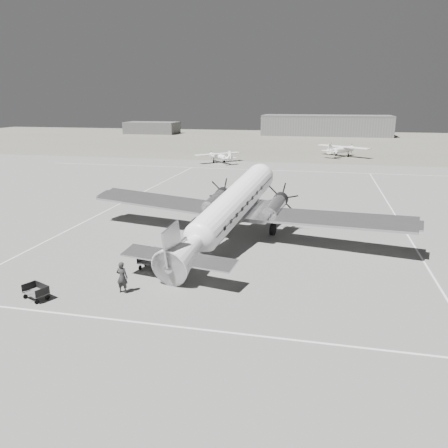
{
  "coord_description": "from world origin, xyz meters",
  "views": [
    {
      "loc": [
        4.19,
        -33.45,
        11.42
      ],
      "look_at": [
        -2.86,
        -1.8,
        2.2
      ],
      "focal_mm": 35.0,
      "sensor_mm": 36.0,
      "label": 1
    }
  ],
  "objects_px": {
    "shed_secondary": "(152,128)",
    "light_plane_right": "(342,151)",
    "ramp_agent": "(153,257)",
    "passenger": "(173,245)",
    "dc3_airliner": "(229,211)",
    "hangar_main": "(326,125)",
    "ground_crew": "(122,277)",
    "baggage_cart_near": "(152,261)",
    "baggage_cart_far": "(36,292)",
    "light_plane_left": "(219,157)"
  },
  "relations": [
    {
      "from": "hangar_main",
      "to": "baggage_cart_near",
      "type": "relative_size",
      "value": 21.83
    },
    {
      "from": "ramp_agent",
      "to": "passenger",
      "type": "height_order",
      "value": "ramp_agent"
    },
    {
      "from": "light_plane_left",
      "to": "baggage_cart_far",
      "type": "distance_m",
      "value": 59.84
    },
    {
      "from": "baggage_cart_near",
      "to": "baggage_cart_far",
      "type": "bearing_deg",
      "value": -126.6
    },
    {
      "from": "hangar_main",
      "to": "passenger",
      "type": "distance_m",
      "value": 124.19
    },
    {
      "from": "ground_crew",
      "to": "shed_secondary",
      "type": "bearing_deg",
      "value": -67.55
    },
    {
      "from": "dc3_airliner",
      "to": "passenger",
      "type": "xyz_separation_m",
      "value": [
        -3.53,
        -3.84,
        -1.94
      ]
    },
    {
      "from": "hangar_main",
      "to": "ramp_agent",
      "type": "height_order",
      "value": "hangar_main"
    },
    {
      "from": "shed_secondary",
      "to": "light_plane_right",
      "type": "height_order",
      "value": "shed_secondary"
    },
    {
      "from": "light_plane_right",
      "to": "ground_crew",
      "type": "distance_m",
      "value": 73.87
    },
    {
      "from": "shed_secondary",
      "to": "light_plane_right",
      "type": "distance_m",
      "value": 82.85
    },
    {
      "from": "hangar_main",
      "to": "baggage_cart_far",
      "type": "xyz_separation_m",
      "value": [
        -16.89,
        -132.66,
        -2.86
      ]
    },
    {
      "from": "ground_crew",
      "to": "passenger",
      "type": "xyz_separation_m",
      "value": [
        0.87,
        7.03,
        -0.18
      ]
    },
    {
      "from": "baggage_cart_far",
      "to": "passenger",
      "type": "distance_m",
      "value": 10.57
    },
    {
      "from": "light_plane_right",
      "to": "baggage_cart_far",
      "type": "height_order",
      "value": "light_plane_right"
    },
    {
      "from": "baggage_cart_far",
      "to": "passenger",
      "type": "bearing_deg",
      "value": 82.29
    },
    {
      "from": "light_plane_left",
      "to": "dc3_airliner",
      "type": "bearing_deg",
      "value": -120.59
    },
    {
      "from": "ground_crew",
      "to": "light_plane_right",
      "type": "bearing_deg",
      "value": -100.51
    },
    {
      "from": "hangar_main",
      "to": "ramp_agent",
      "type": "xyz_separation_m",
      "value": [
        -11.92,
        -126.37,
        -2.47
      ]
    },
    {
      "from": "hangar_main",
      "to": "baggage_cart_near",
      "type": "height_order",
      "value": "hangar_main"
    },
    {
      "from": "dc3_airliner",
      "to": "passenger",
      "type": "distance_m",
      "value": 5.57
    },
    {
      "from": "hangar_main",
      "to": "ramp_agent",
      "type": "relative_size",
      "value": 25.28
    },
    {
      "from": "shed_secondary",
      "to": "dc3_airliner",
      "type": "height_order",
      "value": "dc3_airliner"
    },
    {
      "from": "hangar_main",
      "to": "light_plane_right",
      "type": "height_order",
      "value": "hangar_main"
    },
    {
      "from": "baggage_cart_near",
      "to": "baggage_cart_far",
      "type": "relative_size",
      "value": 1.23
    },
    {
      "from": "shed_secondary",
      "to": "light_plane_left",
      "type": "bearing_deg",
      "value": -59.27
    },
    {
      "from": "light_plane_left",
      "to": "baggage_cart_far",
      "type": "height_order",
      "value": "light_plane_left"
    },
    {
      "from": "shed_secondary",
      "to": "light_plane_right",
      "type": "bearing_deg",
      "value": -40.19
    },
    {
      "from": "light_plane_right",
      "to": "hangar_main",
      "type": "bearing_deg",
      "value": 127.02
    },
    {
      "from": "light_plane_left",
      "to": "ramp_agent",
      "type": "height_order",
      "value": "light_plane_left"
    },
    {
      "from": "shed_secondary",
      "to": "baggage_cart_near",
      "type": "bearing_deg",
      "value": -68.44
    },
    {
      "from": "shed_secondary",
      "to": "baggage_cart_far",
      "type": "xyz_separation_m",
      "value": [
        43.11,
        -127.66,
        -1.56
      ]
    },
    {
      "from": "dc3_airliner",
      "to": "baggage_cart_far",
      "type": "relative_size",
      "value": 18.51
    },
    {
      "from": "baggage_cart_near",
      "to": "ground_crew",
      "type": "xyz_separation_m",
      "value": [
        -0.31,
        -4.1,
        0.46
      ]
    },
    {
      "from": "hangar_main",
      "to": "dc3_airliner",
      "type": "bearing_deg",
      "value": -93.75
    },
    {
      "from": "passenger",
      "to": "baggage_cart_near",
      "type": "bearing_deg",
      "value": 175.42
    },
    {
      "from": "hangar_main",
      "to": "ground_crew",
      "type": "height_order",
      "value": "hangar_main"
    },
    {
      "from": "light_plane_right",
      "to": "baggage_cart_far",
      "type": "distance_m",
      "value": 76.9
    },
    {
      "from": "dc3_airliner",
      "to": "ramp_agent",
      "type": "relative_size",
      "value": 17.47
    },
    {
      "from": "light_plane_right",
      "to": "baggage_cart_near",
      "type": "bearing_deg",
      "value": -68.82
    },
    {
      "from": "light_plane_left",
      "to": "baggage_cart_near",
      "type": "bearing_deg",
      "value": -126.54
    },
    {
      "from": "hangar_main",
      "to": "light_plane_left",
      "type": "height_order",
      "value": "hangar_main"
    },
    {
      "from": "baggage_cart_far",
      "to": "dc3_airliner",
      "type": "bearing_deg",
      "value": 78.58
    },
    {
      "from": "ground_crew",
      "to": "baggage_cart_far",
      "type": "bearing_deg",
      "value": 24.96
    },
    {
      "from": "baggage_cart_far",
      "to": "passenger",
      "type": "height_order",
      "value": "passenger"
    },
    {
      "from": "hangar_main",
      "to": "light_plane_left",
      "type": "xyz_separation_m",
      "value": [
        -19.64,
        -72.89,
        -2.31
      ]
    },
    {
      "from": "baggage_cart_near",
      "to": "passenger",
      "type": "height_order",
      "value": "passenger"
    },
    {
      "from": "light_plane_right",
      "to": "ramp_agent",
      "type": "bearing_deg",
      "value": -68.82
    },
    {
      "from": "dc3_airliner",
      "to": "ramp_agent",
      "type": "height_order",
      "value": "dc3_airliner"
    },
    {
      "from": "ramp_agent",
      "to": "passenger",
      "type": "xyz_separation_m",
      "value": [
        0.53,
        2.73,
        -0.0
      ]
    }
  ]
}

